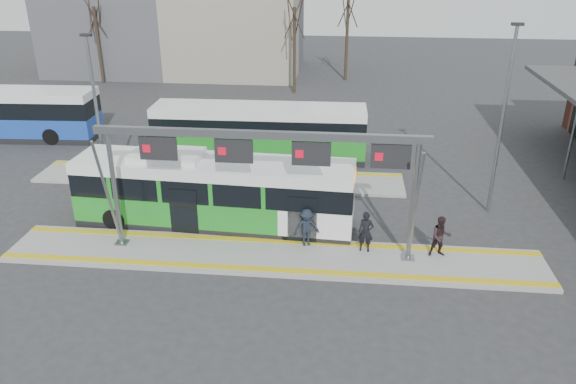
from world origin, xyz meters
name	(u,v)px	position (x,y,z in m)	size (l,w,h in m)	color
ground	(273,258)	(0.00, 0.00, 0.00)	(120.00, 120.00, 0.00)	#2D2D30
platform_main	(273,256)	(0.00, 0.00, 0.07)	(22.00, 3.00, 0.15)	gray
platform_second	(219,178)	(-4.00, 8.00, 0.07)	(20.00, 3.00, 0.15)	gray
tactile_main	(273,254)	(0.00, 0.00, 0.16)	(22.00, 2.65, 0.02)	gold
tactile_second	(223,169)	(-4.00, 9.15, 0.16)	(20.00, 0.35, 0.02)	gold
gantry	(263,157)	(-0.35, 0.25, 4.30)	(13.00, 1.68, 5.20)	slate
hero_bus	(214,193)	(-3.00, 2.73, 1.57)	(12.56, 3.29, 3.42)	black
bg_bus_green	(259,132)	(-2.29, 11.73, 1.54)	(12.55, 2.88, 3.13)	black
bg_bus_blue	(1,114)	(-19.60, 13.61, 1.59)	(12.49, 3.37, 3.23)	black
passenger_a	(366,232)	(3.77, 0.75, 1.01)	(0.63, 0.41, 1.73)	black
passenger_b	(441,237)	(6.77, 0.65, 1.01)	(0.84, 0.65, 1.73)	black
passenger_c	(307,228)	(1.32, 0.95, 0.98)	(1.07, 0.62, 1.66)	black
tree_left	(294,19)	(-1.69, 27.71, 6.07)	(1.40, 1.40, 8.00)	#382B21
tree_mid	(348,8)	(2.66, 32.99, 6.46)	(1.40, 1.40, 8.52)	#382B21
tree_far	(95,18)	(-19.50, 29.50, 5.79)	(1.40, 1.40, 7.64)	#382B21
lamp_west	(97,114)	(-9.17, 5.34, 4.28)	(0.50, 0.25, 8.07)	slate
lamp_east	(503,118)	(9.78, 5.42, 4.64)	(0.50, 0.25, 8.79)	slate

